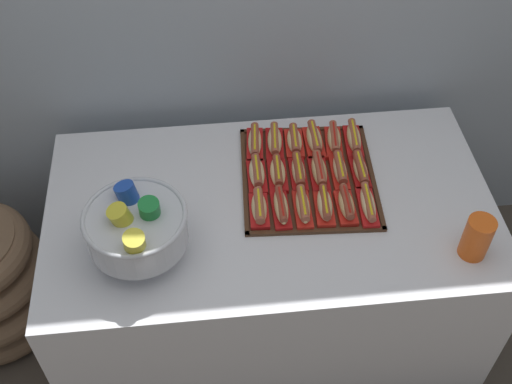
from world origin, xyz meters
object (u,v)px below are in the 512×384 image
(hot_dog_7, at_px, (278,173))
(hot_dog_17, at_px, (354,138))
(hot_dog_9, at_px, (319,171))
(hot_dog_4, at_px, (346,205))
(hot_dog_12, at_px, (255,142))
(hot_dog_2, at_px, (303,206))
(hot_dog_13, at_px, (275,141))
(hot_dog_15, at_px, (314,140))
(hot_dog_16, at_px, (334,139))
(hot_dog_0, at_px, (259,208))
(hot_dog_10, at_px, (340,170))
(hot_dog_5, at_px, (368,204))
(cup_stack, at_px, (477,238))
(hot_dog_11, at_px, (360,170))
(punch_bowl, at_px, (137,227))
(hot_dog_14, at_px, (294,141))
(buffet_table, at_px, (269,264))
(hot_dog_3, at_px, (325,205))
(hot_dog_8, at_px, (298,172))
(hot_dog_1, at_px, (281,207))
(hot_dog_6, at_px, (257,173))
(serving_tray, at_px, (308,177))

(hot_dog_7, xyz_separation_m, hot_dog_17, (0.31, 0.15, 0.00))
(hot_dog_9, bearing_deg, hot_dog_4, -68.93)
(hot_dog_7, xyz_separation_m, hot_dog_12, (-0.07, 0.17, -0.00))
(hot_dog_2, distance_m, hot_dog_13, 0.34)
(hot_dog_15, relative_size, hot_dog_16, 1.00)
(hot_dog_0, xyz_separation_m, hot_dog_10, (0.31, 0.15, 0.00))
(hot_dog_4, distance_m, hot_dog_5, 0.08)
(hot_dog_9, distance_m, hot_dog_13, 0.22)
(hot_dog_0, height_order, cup_stack, cup_stack)
(hot_dog_12, bearing_deg, hot_dog_0, -93.38)
(hot_dog_2, distance_m, hot_dog_7, 0.18)
(hot_dog_11, xyz_separation_m, punch_bowl, (-0.78, -0.27, 0.10))
(hot_dog_14, bearing_deg, hot_dog_0, -117.82)
(punch_bowl, distance_m, cup_stack, 1.08)
(buffet_table, relative_size, hot_dog_14, 10.00)
(hot_dog_3, xyz_separation_m, hot_dog_9, (0.01, 0.16, -0.00))
(hot_dog_4, xyz_separation_m, punch_bowl, (-0.70, -0.11, 0.10))
(hot_dog_5, bearing_deg, hot_dog_8, 140.37)
(hot_dog_9, height_order, hot_dog_15, hot_dog_15)
(hot_dog_15, bearing_deg, hot_dog_17, -3.38)
(hot_dog_12, relative_size, hot_dog_16, 1.08)
(hot_dog_0, xyz_separation_m, hot_dog_11, (0.38, 0.14, 0.00))
(hot_dog_1, xyz_separation_m, hot_dog_9, (0.16, 0.16, 0.00))
(hot_dog_6, bearing_deg, hot_dog_9, -3.38)
(hot_dog_8, height_order, hot_dog_17, hot_dog_17)
(hot_dog_12, xyz_separation_m, hot_dog_13, (0.07, -0.00, 0.00))
(punch_bowl, bearing_deg, hot_dog_1, 14.13)
(hot_dog_5, height_order, hot_dog_9, hot_dog_9)
(punch_bowl, bearing_deg, hot_dog_12, 47.18)
(hot_dog_6, height_order, hot_dog_12, hot_dog_6)
(hot_dog_1, distance_m, hot_dog_14, 0.34)
(hot_dog_10, height_order, hot_dog_11, hot_dog_10)
(hot_dog_3, bearing_deg, punch_bowl, -169.95)
(hot_dog_6, distance_m, hot_dog_15, 0.28)
(hot_dog_7, distance_m, punch_bowl, 0.57)
(hot_dog_0, relative_size, hot_dog_9, 0.88)
(serving_tray, xyz_separation_m, hot_dog_0, (-0.20, -0.15, 0.03))
(hot_dog_16, bearing_deg, hot_dog_3, -106.18)
(serving_tray, xyz_separation_m, hot_dog_13, (-0.10, 0.17, 0.03))
(buffet_table, bearing_deg, hot_dog_7, 71.39)
(hot_dog_4, height_order, hot_dog_12, hot_dog_4)
(hot_dog_12, relative_size, punch_bowl, 0.56)
(hot_dog_3, xyz_separation_m, hot_dog_16, (0.09, 0.33, -0.00))
(hot_dog_2, xyz_separation_m, hot_dog_16, (0.17, 0.32, -0.00))
(serving_tray, distance_m, cup_stack, 0.62)
(hot_dog_5, height_order, hot_dog_7, hot_dog_7)
(punch_bowl, bearing_deg, hot_dog_14, 37.96)
(hot_dog_5, distance_m, cup_stack, 0.37)
(serving_tray, bearing_deg, buffet_table, -144.41)
(hot_dog_3, relative_size, cup_stack, 1.04)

